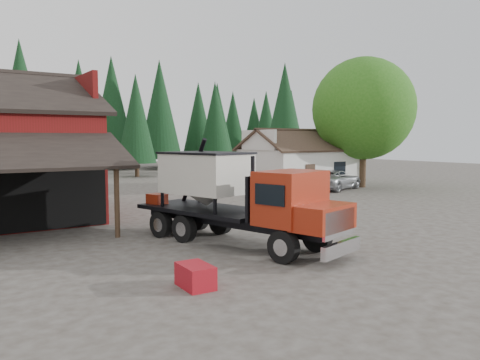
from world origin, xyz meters
TOP-DOWN VIEW (x-y plane):
  - ground at (0.00, 0.00)m, footprint 120.00×120.00m
  - farmhouse at (13.00, 13.00)m, footprint 8.60×6.42m
  - deciduous_tree at (17.01, 9.97)m, footprint 8.00×8.00m
  - conifer_backdrop at (0.00, 42.00)m, footprint 76.00×16.00m
  - near_pine_b at (6.00, 30.00)m, footprint 3.96×3.96m
  - near_pine_c at (22.00, 26.00)m, footprint 4.84×4.84m
  - near_pine_d at (-4.00, 34.00)m, footprint 5.28×5.28m
  - feed_truck at (-2.44, -1.47)m, footprint 4.50×8.84m
  - silver_car at (14.00, 10.00)m, footprint 5.86×4.12m
  - equip_box at (-6.00, -5.06)m, footprint 0.74×1.13m

SIDE VIEW (x-z plane):
  - ground at x=0.00m, z-range 0.00..0.00m
  - conifer_backdrop at x=0.00m, z-range -8.00..8.00m
  - equip_box at x=-6.00m, z-range 0.00..0.60m
  - silver_car at x=14.00m, z-range 0.00..1.48m
  - farmhouse at x=13.00m, z-range -0.66..3.99m
  - feed_truck at x=-2.44m, z-range -0.13..3.73m
  - near_pine_b at x=6.00m, z-range 0.69..11.09m
  - deciduous_tree at x=17.01m, z-range 0.81..11.01m
  - near_pine_c at x=22.00m, z-range 0.69..13.09m
  - near_pine_d at x=-4.00m, z-range 0.69..14.09m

